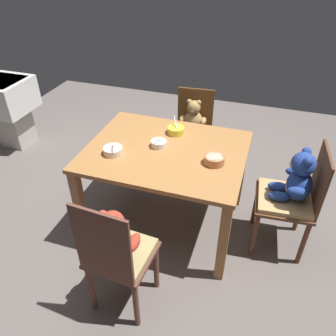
{
  "coord_description": "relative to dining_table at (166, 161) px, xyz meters",
  "views": [
    {
      "loc": [
        0.65,
        -1.96,
        2.05
      ],
      "look_at": [
        0.0,
        0.05,
        0.52
      ],
      "focal_mm": 35.54,
      "sensor_mm": 36.0,
      "label": 1
    }
  ],
  "objects": [
    {
      "name": "ground_plane",
      "position": [
        0.0,
        0.0,
        -0.64
      ],
      "size": [
        5.2,
        5.2,
        0.04
      ],
      "color": "#655C59"
    },
    {
      "name": "teddy_chair_near_front",
      "position": [
        -0.03,
        -0.82,
        -0.08
      ],
      "size": [
        0.4,
        0.39,
        0.93
      ],
      "rotation": [
        0.0,
        0.0,
        1.5
      ],
      "color": "brown",
      "rests_on": "ground_plane"
    },
    {
      "name": "sink_basin",
      "position": [
        -2.05,
        0.7,
        -0.12
      ],
      "size": [
        0.47,
        0.51,
        0.76
      ],
      "color": "#B7B2A8",
      "rests_on": "ground_plane"
    },
    {
      "name": "teddy_chair_far_center",
      "position": [
        -0.0,
        0.83,
        -0.11
      ],
      "size": [
        0.42,
        0.44,
        0.82
      ],
      "rotation": [
        0.0,
        0.0,
        -1.48
      ],
      "color": "brown",
      "rests_on": "ground_plane"
    },
    {
      "name": "dining_table",
      "position": [
        0.0,
        0.0,
        0.0
      ],
      "size": [
        1.17,
        0.93,
        0.73
      ],
      "color": "#A26C39",
      "rests_on": "ground_plane"
    },
    {
      "name": "porridge_bowl_cream_near_left",
      "position": [
        -0.34,
        -0.17,
        0.14
      ],
      "size": [
        0.14,
        0.14,
        0.12
      ],
      "color": "beige",
      "rests_on": "dining_table"
    },
    {
      "name": "teddy_chair_near_right",
      "position": [
        0.94,
        0.05,
        -0.06
      ],
      "size": [
        0.43,
        0.44,
        0.88
      ],
      "rotation": [
        0.0,
        0.0,
        3.22
      ],
      "color": "brown",
      "rests_on": "ground_plane"
    },
    {
      "name": "porridge_bowl_yellow_far_center",
      "position": [
        0.0,
        0.25,
        0.14
      ],
      "size": [
        0.13,
        0.13,
        0.12
      ],
      "color": "yellow",
      "rests_on": "dining_table"
    },
    {
      "name": "porridge_bowl_white_center",
      "position": [
        -0.06,
        0.03,
        0.13
      ],
      "size": [
        0.12,
        0.13,
        0.11
      ],
      "color": "white",
      "rests_on": "dining_table"
    },
    {
      "name": "porridge_bowl_terracotta_near_right",
      "position": [
        0.37,
        -0.07,
        0.14
      ],
      "size": [
        0.14,
        0.14,
        0.06
      ],
      "color": "#B96E48",
      "rests_on": "dining_table"
    }
  ]
}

